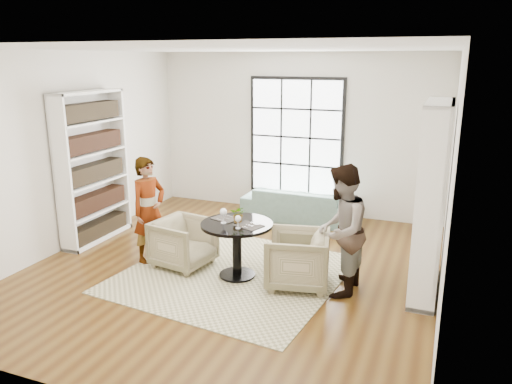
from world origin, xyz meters
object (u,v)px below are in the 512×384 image
at_px(armchair_right, 297,259).
at_px(flower_centerpiece, 239,214).
at_px(armchair_left, 184,243).
at_px(person_right, 341,231).
at_px(wine_glass_right, 238,219).
at_px(person_left, 149,210).
at_px(wine_glass_left, 223,212).
at_px(pedestal_table, 237,238).
at_px(sofa, 299,204).

height_order(armchair_right, flower_centerpiece, flower_centerpiece).
xyz_separation_m(armchair_left, person_right, (2.24, -0.02, 0.48)).
height_order(person_right, wine_glass_right, person_right).
height_order(wine_glass_right, flower_centerpiece, flower_centerpiece).
xyz_separation_m(person_left, wine_glass_left, (1.24, -0.13, 0.14)).
relative_size(pedestal_table, wine_glass_left, 4.65).
relative_size(sofa, wine_glass_right, 11.61).
bearing_deg(person_right, sofa, -152.00).
bearing_deg(flower_centerpiece, person_left, 178.99).
xyz_separation_m(armchair_left, flower_centerpiece, (0.87, -0.03, 0.54)).
bearing_deg(wine_glass_right, pedestal_table, 117.90).
bearing_deg(armchair_left, person_left, 99.44).
distance_m(pedestal_table, wine_glass_left, 0.40).
bearing_deg(flower_centerpiece, armchair_right, 0.11).
distance_m(armchair_left, person_right, 2.29).
bearing_deg(person_right, wine_glass_left, -84.48).
xyz_separation_m(armchair_left, person_left, (-0.55, 0.00, 0.43)).
xyz_separation_m(sofa, wine_glass_left, (-0.24, -2.74, 0.62)).
bearing_deg(sofa, wine_glass_left, 85.88).
bearing_deg(flower_centerpiece, wine_glass_left, -149.41).
bearing_deg(pedestal_table, wine_glass_right, -62.10).
bearing_deg(armchair_right, wine_glass_right, -84.67).
distance_m(sofa, wine_glass_right, 2.93).
bearing_deg(armchair_right, wine_glass_left, -95.73).
bearing_deg(sofa, armchair_left, 71.26).
xyz_separation_m(armchair_right, person_right, (0.55, 0.00, 0.46)).
relative_size(person_left, flower_centerpiece, 6.70).
bearing_deg(wine_glass_left, armchair_left, 169.49).
bearing_deg(flower_centerpiece, sofa, 88.63).
relative_size(sofa, armchair_left, 2.67).
bearing_deg(person_right, person_left, -88.84).
relative_size(armchair_right, wine_glass_left, 3.88).
height_order(armchair_left, wine_glass_left, wine_glass_left).
relative_size(person_left, wine_glass_right, 8.83).
distance_m(pedestal_table, sofa, 2.69).
relative_size(sofa, person_left, 1.32).
height_order(sofa, armchair_left, armchair_left).
height_order(pedestal_table, flower_centerpiece, flower_centerpiece).
bearing_deg(wine_glass_left, person_right, 3.88).
bearing_deg(wine_glass_left, flower_centerpiece, 30.59).
relative_size(wine_glass_left, wine_glass_right, 1.18).
bearing_deg(person_left, flower_centerpiece, -72.98).
xyz_separation_m(armchair_left, wine_glass_left, (0.69, -0.13, 0.57)).
bearing_deg(wine_glass_left, pedestal_table, 23.16).
height_order(armchair_left, person_right, person_right).
distance_m(wine_glass_left, wine_glass_right, 0.29).
distance_m(pedestal_table, wine_glass_right, 0.40).
bearing_deg(pedestal_table, armchair_left, 176.01).
bearing_deg(pedestal_table, person_right, 1.49).
height_order(person_right, wine_glass_left, person_right).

